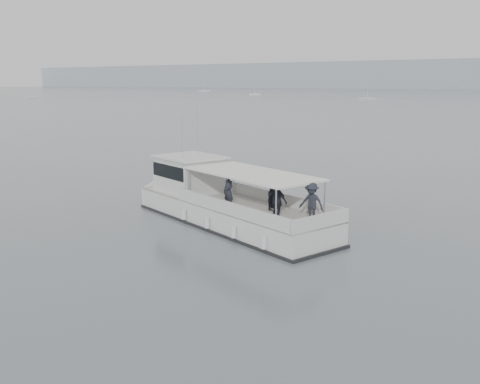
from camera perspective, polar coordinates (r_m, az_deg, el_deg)
The scene contains 3 objects.
ground at distance 21.21m, azimuth 2.70°, elevation -6.11°, with size 1400.00×1400.00×0.00m, color #576067.
tour_boat at distance 25.42m, azimuth -2.52°, elevation -1.03°, with size 12.80×6.65×5.44m.
moored_fleet at distance 206.06m, azimuth 12.05°, elevation 9.67°, with size 361.76×370.80×9.99m.
Camera 1 is at (10.21, -17.44, 6.46)m, focal length 40.00 mm.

